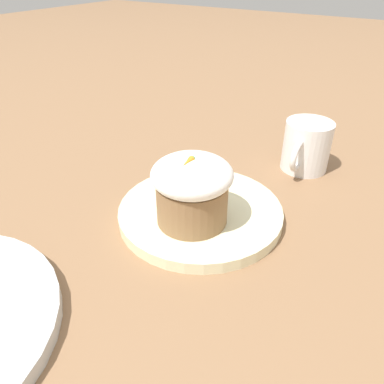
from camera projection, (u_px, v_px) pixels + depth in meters
The scene contains 5 objects.
ground_plane at pixel (200, 217), 0.49m from camera, with size 4.00×4.00×0.00m, color #846042.
dessert_plate at pixel (200, 212), 0.49m from camera, with size 0.21×0.21×0.02m.
carrot_cake at pixel (192, 189), 0.44m from camera, with size 0.10×0.10×0.09m.
spoon at pixel (213, 208), 0.48m from camera, with size 0.12×0.05×0.01m.
coffee_cup at pixel (306, 146), 0.58m from camera, with size 0.10×0.07×0.08m.
Camera 1 is at (0.34, 0.21, 0.29)m, focal length 35.00 mm.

